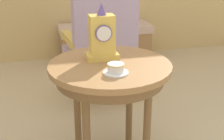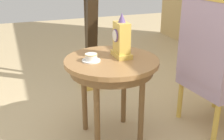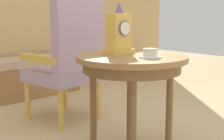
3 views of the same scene
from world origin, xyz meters
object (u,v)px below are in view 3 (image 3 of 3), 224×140
object	(u,v)px
window_bench	(35,76)
mantel_clock	(119,34)
side_table	(132,68)
armchair	(70,54)
teacup_left	(150,54)

from	to	relation	value
window_bench	mantel_clock	bearing A→B (deg)	-103.44
side_table	armchair	xyz separation A→B (m)	(0.13, 0.83, -0.01)
side_table	teacup_left	size ratio (longest dim) A/B	5.23
armchair	mantel_clock	bearing A→B (deg)	-101.94
armchair	window_bench	xyz separation A→B (m)	(0.27, 1.05, -0.37)
teacup_left	mantel_clock	size ratio (longest dim) A/B	0.41
armchair	window_bench	size ratio (longest dim) A/B	1.09
mantel_clock	window_bench	distance (m)	1.94
mantel_clock	window_bench	world-z (taller)	mantel_clock
side_table	mantel_clock	distance (m)	0.23
side_table	armchair	world-z (taller)	armchair
side_table	teacup_left	world-z (taller)	teacup_left
side_table	window_bench	bearing A→B (deg)	77.92
side_table	armchair	size ratio (longest dim) A/B	0.63
armchair	window_bench	distance (m)	1.15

